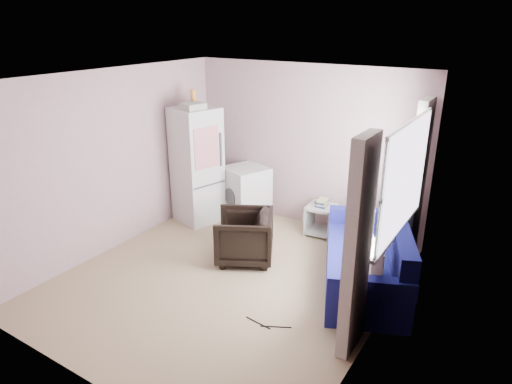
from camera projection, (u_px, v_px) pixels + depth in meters
room at (227, 187)px, 5.34m from camera, size 3.84×4.24×2.54m
armchair at (244, 234)px, 6.13m from camera, size 0.96×0.98×0.76m
fridge at (197, 165)px, 7.19m from camera, size 0.78×0.78×2.09m
washing_machine at (246, 192)px, 7.42m from camera, size 0.80×0.80×0.87m
side_table at (321, 218)px, 6.91m from camera, size 0.45×0.45×0.57m
sofa at (370, 261)px, 5.56m from camera, size 1.60×2.18×0.89m
window_dressing at (393, 210)px, 5.06m from camera, size 0.17×2.62×2.18m
floor_cables at (267, 325)px, 4.91m from camera, size 0.52×0.17×0.01m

